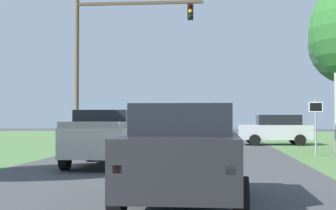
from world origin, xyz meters
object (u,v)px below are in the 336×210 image
(red_suv_near, at_px, (185,151))
(keep_moving_sign, at_px, (316,119))
(traffic_light, at_px, (107,47))
(pickup_truck_lead, at_px, (106,137))
(crossing_suv_far, at_px, (276,129))

(red_suv_near, xyz_separation_m, keep_moving_sign, (4.94, 12.83, 0.58))
(traffic_light, xyz_separation_m, keep_moving_sign, (10.51, -5.53, -4.11))
(red_suv_near, distance_m, pickup_truck_lead, 8.11)
(crossing_suv_far, bearing_deg, red_suv_near, -101.02)
(traffic_light, bearing_deg, pickup_truck_lead, -77.67)
(red_suv_near, height_order, keep_moving_sign, keep_moving_sign)
(traffic_light, relative_size, crossing_suv_far, 2.01)
(red_suv_near, bearing_deg, pickup_truck_lead, 113.16)
(pickup_truck_lead, bearing_deg, traffic_light, 102.33)
(crossing_suv_far, bearing_deg, keep_moving_sign, -85.56)
(pickup_truck_lead, relative_size, crossing_suv_far, 1.19)
(keep_moving_sign, distance_m, crossing_suv_far, 9.00)
(pickup_truck_lead, height_order, keep_moving_sign, keep_moving_sign)
(pickup_truck_lead, relative_size, keep_moving_sign, 2.08)
(red_suv_near, relative_size, keep_moving_sign, 1.91)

